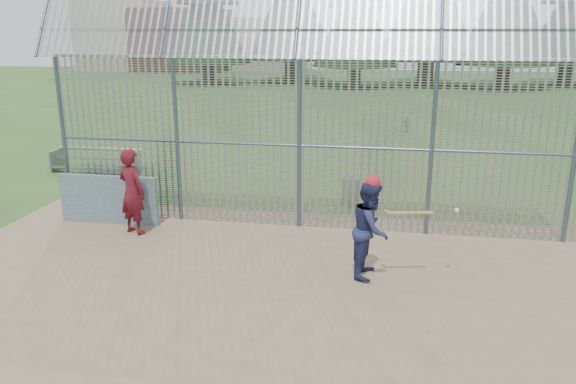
% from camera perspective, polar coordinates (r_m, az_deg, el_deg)
% --- Properties ---
extents(ground, '(120.00, 120.00, 0.00)m').
position_cam_1_polar(ground, '(10.46, -1.96, -9.88)').
color(ground, '#2D511E').
rests_on(ground, ground).
extents(dirt_infield, '(14.00, 10.00, 0.02)m').
position_cam_1_polar(dirt_infield, '(10.02, -2.57, -11.05)').
color(dirt_infield, '#756047').
rests_on(dirt_infield, ground).
extents(dugout_wall, '(2.50, 0.12, 1.20)m').
position_cam_1_polar(dugout_wall, '(14.33, -17.75, -0.73)').
color(dugout_wall, '#38566B').
rests_on(dugout_wall, dirt_infield).
extents(batter, '(0.82, 0.99, 1.87)m').
position_cam_1_polar(batter, '(10.77, 8.40, -3.75)').
color(batter, navy).
rests_on(batter, dirt_infield).
extents(onlooker, '(0.86, 0.72, 2.00)m').
position_cam_1_polar(onlooker, '(13.36, -15.56, 0.04)').
color(onlooker, maroon).
rests_on(onlooker, dirt_infield).
extents(bg_kid_seated, '(0.49, 0.33, 0.78)m').
position_cam_1_polar(bg_kid_seated, '(26.89, 11.99, 6.76)').
color(bg_kid_seated, slate).
rests_on(bg_kid_seated, ground).
extents(batting_gear, '(1.73, 0.42, 0.69)m').
position_cam_1_polar(batting_gear, '(10.50, 9.25, 0.45)').
color(batting_gear, red).
rests_on(batting_gear, ground).
extents(trash_can, '(0.56, 0.56, 0.82)m').
position_cam_1_polar(trash_can, '(15.41, 6.41, 0.18)').
color(trash_can, gray).
rests_on(trash_can, ground).
extents(bleacher, '(3.00, 0.95, 0.72)m').
position_cam_1_polar(bleacher, '(19.96, -18.98, 3.14)').
color(bleacher, slate).
rests_on(bleacher, ground).
extents(backstop_fence, '(20.09, 0.81, 5.30)m').
position_cam_1_polar(backstop_fence, '(12.82, 9.18, 5.91)').
color(backstop_fence, '#47566B').
rests_on(backstop_fence, ground).
extents(distant_buildings, '(26.50, 10.50, 8.00)m').
position_cam_1_polar(distant_buildings, '(70.35, -11.19, 14.98)').
color(distant_buildings, brown).
rests_on(distant_buildings, ground).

